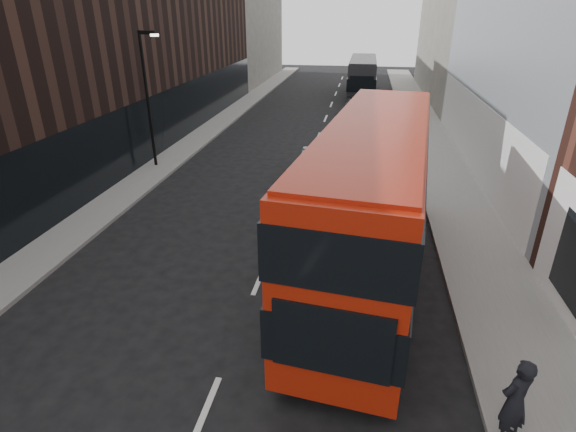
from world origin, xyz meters
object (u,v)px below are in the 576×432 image
at_px(grey_bus, 362,76).
at_px(car_c, 356,109).
at_px(car_b, 315,164).
at_px(pedestrian, 515,401).
at_px(red_bus, 372,195).
at_px(street_lamp, 148,91).
at_px(car_a, 370,173).

bearing_deg(grey_bus, car_c, -91.42).
distance_m(car_b, pedestrian, 16.47).
distance_m(red_bus, pedestrian, 6.99).
relative_size(car_b, pedestrian, 2.08).
xyz_separation_m(car_c, pedestrian, (3.92, -30.33, 0.47)).
bearing_deg(street_lamp, grey_bus, 66.82).
relative_size(car_b, car_c, 0.89).
distance_m(grey_bus, car_b, 25.48).
distance_m(street_lamp, car_c, 18.58).
height_order(grey_bus, car_a, grey_bus).
bearing_deg(pedestrian, red_bus, -97.15).
bearing_deg(car_b, car_c, 81.36).
bearing_deg(car_a, car_c, 87.58).
relative_size(red_bus, grey_bus, 1.13).
height_order(red_bus, car_b, red_bus).
bearing_deg(street_lamp, red_bus, -38.62).
height_order(red_bus, car_a, red_bus).
distance_m(street_lamp, red_bus, 14.99).
xyz_separation_m(street_lamp, grey_bus, (10.87, 25.37, -2.22)).
xyz_separation_m(car_b, car_c, (1.70, 14.85, -0.01)).
relative_size(car_a, car_c, 0.90).
bearing_deg(grey_bus, car_b, -94.44).
bearing_deg(pedestrian, car_a, -111.16).
height_order(grey_bus, car_b, grey_bus).
bearing_deg(street_lamp, car_b, 0.00).
distance_m(car_c, pedestrian, 30.58).
bearing_deg(red_bus, pedestrian, -58.10).
distance_m(grey_bus, car_a, 26.50).
xyz_separation_m(red_bus, grey_bus, (-0.80, 34.69, -0.87)).
height_order(street_lamp, car_a, street_lamp).
height_order(street_lamp, grey_bus, street_lamp).
xyz_separation_m(car_a, car_b, (-2.84, 1.08, -0.03)).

